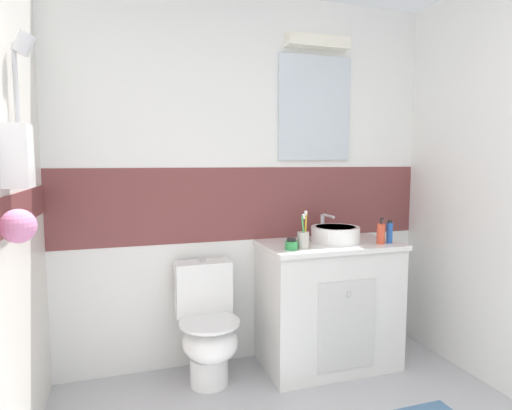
{
  "coord_description": "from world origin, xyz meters",
  "views": [
    {
      "loc": [
        -0.85,
        -0.38,
        1.39
      ],
      "look_at": [
        -0.1,
        1.97,
        1.14
      ],
      "focal_mm": 29.71,
      "sensor_mm": 36.0,
      "label": 1
    }
  ],
  "objects_px": {
    "toothbrush_cup": "(303,239)",
    "sink_basin": "(335,234)",
    "soap_dispenser": "(381,234)",
    "hair_gel_jar": "(291,244)",
    "toilet": "(207,327)",
    "deodorant_spray_can": "(390,232)"
  },
  "relations": [
    {
      "from": "toilet",
      "to": "toothbrush_cup",
      "type": "relative_size",
      "value": 3.23
    },
    {
      "from": "sink_basin",
      "to": "toothbrush_cup",
      "type": "distance_m",
      "value": 0.31
    },
    {
      "from": "sink_basin",
      "to": "soap_dispenser",
      "type": "xyz_separation_m",
      "value": [
        0.26,
        -0.15,
        0.01
      ]
    },
    {
      "from": "toilet",
      "to": "deodorant_spray_can",
      "type": "xyz_separation_m",
      "value": [
        1.2,
        -0.16,
        0.57
      ]
    },
    {
      "from": "toilet",
      "to": "toothbrush_cup",
      "type": "height_order",
      "value": "toothbrush_cup"
    },
    {
      "from": "sink_basin",
      "to": "soap_dispenser",
      "type": "height_order",
      "value": "same"
    },
    {
      "from": "deodorant_spray_can",
      "to": "soap_dispenser",
      "type": "bearing_deg",
      "value": -170.71
    },
    {
      "from": "toilet",
      "to": "toothbrush_cup",
      "type": "bearing_deg",
      "value": -13.69
    },
    {
      "from": "sink_basin",
      "to": "deodorant_spray_can",
      "type": "height_order",
      "value": "sink_basin"
    },
    {
      "from": "deodorant_spray_can",
      "to": "hair_gel_jar",
      "type": "distance_m",
      "value": 0.7
    },
    {
      "from": "soap_dispenser",
      "to": "hair_gel_jar",
      "type": "distance_m",
      "value": 0.63
    },
    {
      "from": "toothbrush_cup",
      "to": "deodorant_spray_can",
      "type": "distance_m",
      "value": 0.62
    },
    {
      "from": "soap_dispenser",
      "to": "deodorant_spray_can",
      "type": "xyz_separation_m",
      "value": [
        0.08,
        0.01,
        0.0
      ]
    },
    {
      "from": "toothbrush_cup",
      "to": "deodorant_spray_can",
      "type": "height_order",
      "value": "toothbrush_cup"
    },
    {
      "from": "sink_basin",
      "to": "toilet",
      "type": "bearing_deg",
      "value": 178.75
    },
    {
      "from": "sink_basin",
      "to": "hair_gel_jar",
      "type": "bearing_deg",
      "value": -160.46
    },
    {
      "from": "toothbrush_cup",
      "to": "hair_gel_jar",
      "type": "bearing_deg",
      "value": -173.77
    },
    {
      "from": "toilet",
      "to": "toothbrush_cup",
      "type": "distance_m",
      "value": 0.82
    },
    {
      "from": "deodorant_spray_can",
      "to": "hair_gel_jar",
      "type": "height_order",
      "value": "deodorant_spray_can"
    },
    {
      "from": "sink_basin",
      "to": "toothbrush_cup",
      "type": "xyz_separation_m",
      "value": [
        -0.29,
        -0.12,
        0.0
      ]
    },
    {
      "from": "soap_dispenser",
      "to": "hair_gel_jar",
      "type": "xyz_separation_m",
      "value": [
        -0.63,
        0.02,
        -0.04
      ]
    },
    {
      "from": "toothbrush_cup",
      "to": "sink_basin",
      "type": "bearing_deg",
      "value": 23.05
    }
  ]
}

